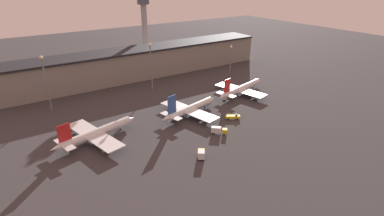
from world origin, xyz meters
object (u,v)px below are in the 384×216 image
Objects in this scene: airplane_0 at (96,133)px; service_vehicle_1 at (233,117)px; control_tower at (145,25)px; service_vehicle_2 at (201,154)px; airplane_1 at (190,109)px; service_vehicle_0 at (219,130)px; airplane_2 at (241,89)px.

service_vehicle_1 is at bearing -28.53° from airplane_0.
service_vehicle_2 is at bearing -107.51° from control_tower.
airplane_1 is at bearing 9.38° from service_vehicle_2.
control_tower is at bearing 117.18° from service_vehicle_1.
airplane_1 is 5.63× the size of service_vehicle_0.
airplane_0 is 1.05× the size of airplane_1.
service_vehicle_0 is at bearing -120.41° from service_vehicle_1.
service_vehicle_0 is at bearing -41.16° from airplane_0.
control_tower reaches higher than airplane_0.
airplane_1 reaches higher than service_vehicle_2.
airplane_2 is 6.33× the size of service_vehicle_0.
service_vehicle_2 is (-17.59, -11.53, 0.07)m from service_vehicle_0.
airplane_2 reaches higher than service_vehicle_1.
control_tower is (-15.84, 94.87, 26.31)m from airplane_2.
service_vehicle_1 is at bearing -95.09° from control_tower.
service_vehicle_2 is at bearing -117.15° from service_vehicle_1.
control_tower is (43.36, 137.44, 27.64)m from service_vehicle_2.
control_tower is at bearing 86.01° from airplane_2.
airplane_0 is at bearing 75.38° from service_vehicle_2.
control_tower is (72.67, 101.29, 26.23)m from airplane_0.
airplane_2 is (88.51, 6.42, -0.07)m from airplane_0.
airplane_1 is at bearing 131.57° from service_vehicle_0.
airplane_2 reaches higher than service_vehicle_0.
service_vehicle_0 is (46.90, -24.61, -1.48)m from airplane_0.
airplane_0 is 0.94× the size of airplane_2.
airplane_0 reaches higher than service_vehicle_2.
service_vehicle_0 is at bearing -101.57° from control_tower.
airplane_0 is at bearing -125.66° from control_tower.
airplane_1 is 5.22× the size of service_vehicle_1.
airplane_0 is 46.56m from service_vehicle_2.
service_vehicle_1 is 0.14× the size of control_tower.
airplane_2 is at bearing -3.31° from airplane_1.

